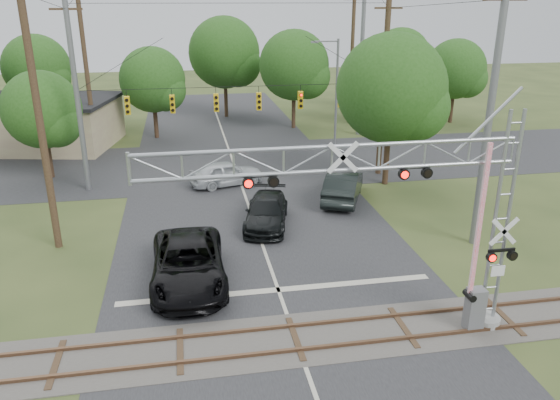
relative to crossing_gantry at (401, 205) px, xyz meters
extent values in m
plane|color=#34441F|center=(-3.38, -1.63, -4.97)|extent=(160.00, 160.00, 0.00)
cube|color=#272629|center=(-3.38, 8.37, -4.96)|extent=(14.00, 90.00, 0.02)
cube|color=#272629|center=(-3.38, 22.37, -4.96)|extent=(90.00, 12.00, 0.02)
cube|color=#46423C|center=(-3.38, 0.37, -4.95)|extent=(90.00, 3.20, 0.05)
cube|color=brown|center=(-3.38, -0.35, -4.88)|extent=(90.00, 0.12, 0.14)
cube|color=brown|center=(-3.38, 1.09, -4.88)|extent=(90.00, 0.12, 0.14)
cylinder|color=gray|center=(3.70, 0.07, -4.81)|extent=(0.99, 0.99, 0.33)
cube|color=silver|center=(3.64, -0.27, -2.60)|extent=(0.50, 0.03, 0.39)
cube|color=slate|center=(3.04, -0.16, -4.14)|extent=(0.61, 0.50, 1.66)
cube|color=red|center=(2.76, -0.16, -0.77)|extent=(0.15, 0.10, 5.53)
cylinder|color=slate|center=(-12.88, 18.37, 0.78)|extent=(0.32, 0.32, 11.50)
cylinder|color=#3A241B|center=(6.12, 18.37, 0.78)|extent=(0.36, 0.36, 11.50)
cylinder|color=black|center=(-3.38, 18.37, 1.17)|extent=(19.00, 0.03, 0.03)
cube|color=yellow|center=(-10.05, 18.37, 0.22)|extent=(0.30, 0.30, 1.10)
cube|color=yellow|center=(-7.38, 18.37, 0.22)|extent=(0.30, 0.30, 1.10)
cube|color=yellow|center=(-4.71, 18.37, 0.22)|extent=(0.30, 0.30, 1.10)
cube|color=yellow|center=(-2.05, 18.37, 0.22)|extent=(0.30, 0.30, 1.10)
cube|color=yellow|center=(0.62, 18.37, 0.22)|extent=(0.30, 0.30, 1.10)
cube|color=yellow|center=(3.29, 18.37, 0.22)|extent=(0.30, 0.30, 1.10)
imported|color=black|center=(-6.95, 5.15, -4.07)|extent=(3.02, 6.50, 1.80)
imported|color=black|center=(-2.79, 10.76, -4.22)|extent=(3.24, 5.50, 1.50)
imported|color=#B8BDC1|center=(-4.30, 17.74, -4.18)|extent=(4.98, 3.04, 1.58)
imported|color=black|center=(2.25, 13.73, -4.09)|extent=(3.84, 5.62, 1.75)
cube|color=tan|center=(-20.44, 30.73, -3.20)|extent=(17.22, 10.97, 3.55)
cube|color=black|center=(-20.44, 30.73, -1.29)|extent=(17.69, 11.45, 0.27)
cylinder|color=slate|center=(5.28, 26.35, -0.79)|extent=(0.19, 0.19, 8.37)
cylinder|color=slate|center=(4.35, 26.35, 3.22)|extent=(1.86, 0.11, 0.11)
cube|color=slate|center=(3.42, 26.35, 3.17)|extent=(0.56, 0.23, 0.14)
cylinder|color=#3A241B|center=(-13.51, 26.88, 1.15)|extent=(0.34, 0.34, 12.24)
cylinder|color=slate|center=(8.30, 29.64, 1.73)|extent=(0.34, 0.34, 13.40)
cylinder|color=#3A241B|center=(-13.08, 9.91, 1.12)|extent=(0.34, 0.34, 12.18)
cylinder|color=slate|center=(6.83, 6.77, 0.99)|extent=(0.34, 0.34, 11.92)
cylinder|color=#3A241B|center=(9.01, 34.54, 0.97)|extent=(0.34, 0.34, 11.88)
cylinder|color=#3B281A|center=(-19.46, 37.55, -3.05)|extent=(0.36, 0.36, 3.84)
sphere|color=#214E16|center=(-19.46, 37.55, 0.43)|extent=(5.93, 5.93, 5.93)
cylinder|color=#3B281A|center=(-15.68, 21.42, -3.35)|extent=(0.36, 0.36, 3.23)
sphere|color=#214E16|center=(-15.68, 21.42, -0.41)|extent=(5.00, 5.00, 5.00)
cylinder|color=#3B281A|center=(-9.10, 31.48, -3.22)|extent=(0.36, 0.36, 3.50)
sphere|color=#214E16|center=(-9.10, 31.48, -0.04)|extent=(5.41, 5.41, 5.41)
cylinder|color=#3B281A|center=(-2.44, 39.32, -2.73)|extent=(0.36, 0.36, 4.48)
sphere|color=#214E16|center=(-2.44, 39.32, 1.34)|extent=(6.92, 6.92, 6.92)
cylinder|color=#3B281A|center=(3.24, 33.17, -2.96)|extent=(0.36, 0.36, 4.03)
sphere|color=#214E16|center=(3.24, 33.17, 0.71)|extent=(6.23, 6.23, 6.23)
cylinder|color=#3B281A|center=(5.80, 16.18, -2.80)|extent=(0.36, 0.36, 4.34)
sphere|color=#214E16|center=(5.80, 16.18, 1.15)|extent=(6.71, 6.71, 6.71)
cylinder|color=#3B281A|center=(11.29, 32.93, -3.24)|extent=(0.36, 0.36, 3.47)
sphere|color=#214E16|center=(11.29, 32.93, -0.09)|extent=(5.36, 5.36, 5.36)
cylinder|color=#3B281A|center=(15.42, 38.52, -3.01)|extent=(0.36, 0.36, 3.93)
sphere|color=#214E16|center=(15.42, 38.52, 0.56)|extent=(6.07, 6.07, 6.07)
cylinder|color=#3B281A|center=(18.61, 32.78, -3.17)|extent=(0.36, 0.36, 3.59)
sphere|color=#214E16|center=(18.61, 32.78, 0.09)|extent=(5.55, 5.55, 5.55)
camera|label=1|loc=(-6.80, -15.54, 6.29)|focal=35.00mm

